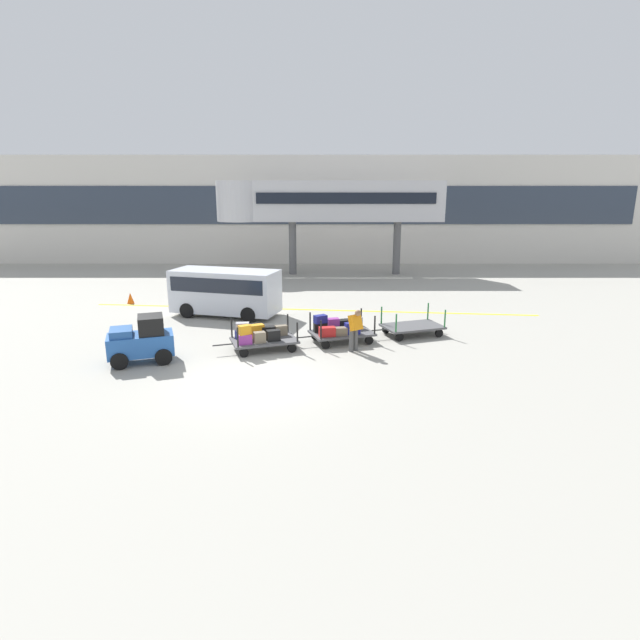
% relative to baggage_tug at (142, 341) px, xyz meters
% --- Properties ---
extents(ground_plane, '(120.00, 120.00, 0.00)m').
position_rel_baggage_tug_xyz_m(ground_plane, '(3.93, -1.75, -0.75)').
color(ground_plane, '#9E9B91').
extents(apron_lead_line, '(21.26, 2.53, 0.01)m').
position_rel_baggage_tug_xyz_m(apron_lead_line, '(5.41, 7.64, -0.75)').
color(apron_lead_line, yellow).
rests_on(apron_lead_line, ground_plane).
extents(terminal_building, '(54.11, 2.51, 8.06)m').
position_rel_baggage_tug_xyz_m(terminal_building, '(3.93, 24.23, 3.29)').
color(terminal_building, beige).
rests_on(terminal_building, ground_plane).
extents(jet_bridge, '(14.88, 3.00, 6.15)m').
position_rel_baggage_tug_xyz_m(jet_bridge, '(5.97, 18.24, 4.05)').
color(jet_bridge, '#B7B7BC').
rests_on(jet_bridge, ground_plane).
extents(baggage_tug, '(2.34, 1.78, 1.58)m').
position_rel_baggage_tug_xyz_m(baggage_tug, '(0.00, 0.00, 0.00)').
color(baggage_tug, '#2659A5').
rests_on(baggage_tug, ground_plane).
extents(baggage_cart_lead, '(3.07, 2.06, 1.10)m').
position_rel_baggage_tug_xyz_m(baggage_cart_lead, '(3.81, 1.33, -0.24)').
color(baggage_cart_lead, '#4C4C4F').
rests_on(baggage_cart_lead, ground_plane).
extents(baggage_cart_middle, '(3.07, 2.06, 1.10)m').
position_rel_baggage_tug_xyz_m(baggage_cart_middle, '(6.69, 2.29, -0.24)').
color(baggage_cart_middle, '#4C4C4F').
rests_on(baggage_cart_middle, ground_plane).
extents(baggage_cart_tail, '(3.07, 2.06, 1.10)m').
position_rel_baggage_tug_xyz_m(baggage_cart_tail, '(9.62, 3.25, -0.41)').
color(baggage_cart_tail, '#4C4C4F').
rests_on(baggage_cart_tail, ground_plane).
extents(baggage_handler, '(0.57, 0.57, 1.56)m').
position_rel_baggage_tug_xyz_m(baggage_handler, '(7.20, 1.15, 0.11)').
color(baggage_handler, '#4C4C4C').
rests_on(baggage_handler, ground_plane).
extents(shuttle_van, '(5.13, 3.13, 2.10)m').
position_rel_baggage_tug_xyz_m(shuttle_van, '(1.64, 6.52, 0.48)').
color(shuttle_van, silver).
rests_on(shuttle_van, ground_plane).
extents(safety_cone_near, '(0.36, 0.36, 0.55)m').
position_rel_baggage_tug_xyz_m(safety_cone_near, '(-3.66, 9.02, -0.48)').
color(safety_cone_near, '#EA590F').
rests_on(safety_cone_near, ground_plane).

